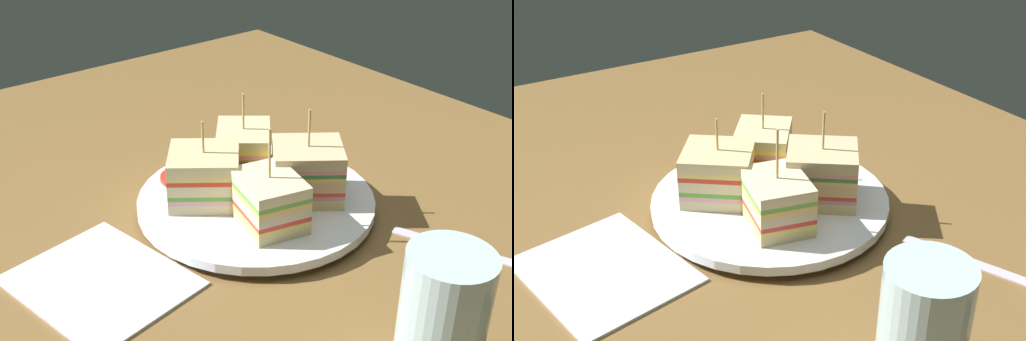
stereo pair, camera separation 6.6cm
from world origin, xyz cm
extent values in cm
cube|color=brown|center=(0.00, 0.00, -0.90)|extent=(101.17, 82.83, 1.80)
cylinder|color=white|center=(0.00, 0.00, 0.39)|extent=(15.04, 15.04, 0.78)
cylinder|color=white|center=(0.00, 0.00, 1.26)|extent=(24.26, 24.26, 0.96)
cube|color=#DEC18A|center=(4.73, -2.12, 2.21)|extent=(8.90, 8.72, 0.94)
cube|color=#9E7242|center=(2.11, 0.01, 2.21)|extent=(3.70, 4.45, 0.94)
cube|color=pink|center=(4.73, -2.12, 2.93)|extent=(8.90, 8.72, 0.49)
cube|color=#EFBD59|center=(4.73, -2.12, 3.42)|extent=(8.90, 8.72, 0.49)
cube|color=#DB4936|center=(4.73, -2.12, 3.91)|extent=(8.90, 8.72, 0.49)
cube|color=beige|center=(4.73, -2.12, 4.63)|extent=(8.90, 8.72, 0.94)
cube|color=#9E7242|center=(2.11, 0.01, 4.63)|extent=(3.70, 4.45, 0.94)
cube|color=pink|center=(4.73, -2.12, 5.35)|extent=(8.90, 8.72, 0.49)
cube|color=#EECF5D|center=(4.73, -2.12, 5.84)|extent=(8.90, 8.72, 0.49)
cube|color=beige|center=(4.73, -2.12, 6.56)|extent=(8.90, 8.72, 0.94)
cylinder|color=tan|center=(4.73, -2.12, 9.00)|extent=(0.24, 0.24, 3.95)
cube|color=beige|center=(2.83, 4.34, 2.30)|extent=(9.35, 9.42, 1.12)
cube|color=#B2844C|center=(0.75, 1.68, 2.30)|extent=(5.18, 4.12, 1.12)
cube|color=pink|center=(2.83, 4.34, 3.10)|extent=(9.35, 9.42, 0.48)
cube|color=#53A236|center=(2.83, 4.34, 3.59)|extent=(9.35, 9.42, 0.48)
cube|color=beige|center=(2.83, 4.34, 4.39)|extent=(9.35, 9.42, 1.12)
cube|color=#9E7242|center=(0.75, 1.68, 4.39)|extent=(5.18, 4.12, 1.12)
cube|color=red|center=(2.83, 4.34, 5.19)|extent=(9.35, 9.42, 0.48)
cube|color=#E5C860|center=(2.83, 4.34, 5.68)|extent=(9.35, 9.42, 0.48)
cube|color=beige|center=(2.83, 4.34, 6.48)|extent=(9.35, 9.42, 1.12)
cylinder|color=tan|center=(2.83, 4.34, 8.71)|extent=(0.24, 0.24, 3.34)
cube|color=#DDC27E|center=(-4.69, 2.21, 2.26)|extent=(7.99, 6.89, 1.04)
cube|color=#9E7242|center=(-1.41, 1.39, 2.26)|extent=(1.55, 5.19, 1.04)
cube|color=#EDCB55|center=(-4.69, 2.21, 3.01)|extent=(7.99, 6.89, 0.47)
cube|color=red|center=(-4.69, 2.21, 3.48)|extent=(7.99, 6.89, 0.47)
cube|color=beige|center=(-4.69, 2.21, 4.24)|extent=(7.99, 6.89, 1.04)
cube|color=#9E7242|center=(-1.41, 1.39, 4.24)|extent=(1.55, 5.19, 1.04)
cube|color=#F2C161|center=(-4.69, 2.21, 4.99)|extent=(7.99, 6.89, 0.47)
cube|color=#65AA42|center=(-4.69, 2.21, 5.46)|extent=(7.99, 6.89, 0.47)
cube|color=beige|center=(-4.69, 2.21, 6.21)|extent=(7.99, 6.89, 1.04)
cylinder|color=tan|center=(-4.69, 2.21, 9.19)|extent=(0.24, 0.24, 4.92)
cube|color=#E1C47E|center=(-3.14, -4.13, 2.33)|extent=(9.14, 9.26, 1.18)
cube|color=#B2844C|center=(-1.08, -1.45, 2.33)|extent=(5.02, 3.93, 1.18)
cube|color=pink|center=(-3.14, -4.13, 3.13)|extent=(9.14, 9.26, 0.42)
cube|color=red|center=(-3.14, -4.13, 3.55)|extent=(9.14, 9.26, 0.42)
cube|color=#E2B37C|center=(-3.14, -4.13, 4.35)|extent=(9.14, 9.26, 1.18)
cube|color=#9E7242|center=(-1.08, -1.45, 4.35)|extent=(5.02, 3.93, 1.18)
cube|color=#EAC765|center=(-3.14, -4.13, 5.15)|extent=(9.14, 9.26, 0.42)
cube|color=#3E7D3F|center=(-3.14, -4.13, 5.57)|extent=(9.14, 9.26, 0.42)
cube|color=pink|center=(-3.14, -4.13, 5.98)|extent=(9.14, 9.26, 0.42)
cube|color=#D7BC8B|center=(-3.14, -4.13, 6.79)|extent=(9.14, 9.26, 1.18)
cylinder|color=tan|center=(-3.14, -4.13, 9.34)|extent=(0.24, 0.24, 3.92)
cylinder|color=#ECC966|center=(0.92, -2.11, 2.05)|extent=(4.79, 4.76, 0.97)
cylinder|color=#E9D77F|center=(2.31, -0.88, 2.49)|extent=(5.17, 5.14, 0.93)
cylinder|color=tan|center=(-0.22, -1.59, 2.66)|extent=(5.07, 5.07, 0.48)
cylinder|color=#E7CC70|center=(1.29, -0.92, 3.12)|extent=(5.06, 5.05, 0.62)
cylinder|color=#D5BF66|center=(1.40, -1.73, 3.83)|extent=(5.51, 5.48, 1.12)
cylinder|color=#E4D377|center=(-0.10, -1.43, 4.70)|extent=(4.93, 4.93, 0.48)
ellipsoid|color=#64A14C|center=(6.72, 4.90, 2.36)|extent=(4.05, 3.84, 1.19)
ellipsoid|color=#58AD4E|center=(7.25, 5.05, 2.35)|extent=(4.85, 3.73, 1.21)
ellipsoid|color=green|center=(9.22, 2.73, 2.21)|extent=(4.23, 3.19, 1.03)
ellipsoid|color=#497C35|center=(6.39, 3.55, 2.30)|extent=(4.51, 3.69, 1.29)
cylinder|color=red|center=(7.07, 4.63, 2.36)|extent=(4.18, 4.14, 1.21)
cube|color=silver|center=(-17.13, -10.52, 0.12)|extent=(11.88, 5.62, 0.25)
cube|color=white|center=(-0.74, 18.13, 0.25)|extent=(16.75, 14.58, 0.50)
cylinder|color=silver|center=(-25.73, 4.02, 5.24)|extent=(6.23, 6.23, 10.49)
camera|label=1|loc=(-45.43, 36.82, 36.33)|focal=46.54mm
camera|label=2|loc=(-49.31, 31.43, 36.33)|focal=46.54mm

